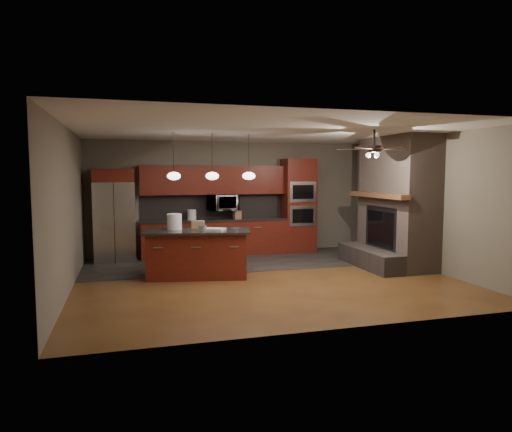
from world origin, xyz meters
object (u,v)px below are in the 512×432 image
object	(u,v)px
paint_tray	(214,229)
cardboard_box	(198,225)
microwave	(223,202)
counter_bucket	(192,215)
refrigerator	(115,215)
paint_can	(202,228)
kitchen_island	(197,253)
counter_box	(237,215)
white_bucket	(174,222)
oven_tower	(299,206)

from	to	relation	value
paint_tray	cardboard_box	xyz separation A→B (m)	(-0.26, 0.36, 0.06)
microwave	counter_bucket	distance (m)	0.82
refrigerator	paint_can	bearing A→B (deg)	-54.01
refrigerator	kitchen_island	xyz separation A→B (m)	(1.57, -2.15, -0.59)
paint_can	cardboard_box	distance (m)	0.40
microwave	counter_bucket	size ratio (longest dim) A/B	3.04
paint_can	counter_box	distance (m)	2.62
white_bucket	paint_tray	bearing A→B (deg)	-23.04
oven_tower	cardboard_box	distance (m)	3.49
oven_tower	paint_tray	distance (m)	3.52
microwave	white_bucket	bearing A→B (deg)	-123.73
paint_can	paint_tray	distance (m)	0.24
counter_bucket	microwave	bearing A→B (deg)	3.73
oven_tower	paint_can	bearing A→B (deg)	-140.59
refrigerator	paint_can	xyz separation A→B (m)	(1.66, -2.28, -0.08)
paint_tray	microwave	bearing A→B (deg)	107.91
oven_tower	counter_bucket	distance (m)	2.75
refrigerator	paint_tray	world-z (taller)	refrigerator
paint_can	microwave	bearing A→B (deg)	69.78
kitchen_island	paint_can	bearing A→B (deg)	-46.25
counter_bucket	counter_box	world-z (taller)	counter_bucket
refrigerator	kitchen_island	distance (m)	2.72
refrigerator	white_bucket	world-z (taller)	refrigerator
refrigerator	paint_tray	xyz separation A→B (m)	(1.89, -2.25, -0.12)
paint_can	refrigerator	bearing A→B (deg)	125.99
white_bucket	paint_can	bearing A→B (deg)	-34.64
oven_tower	paint_tray	size ratio (longest dim) A/B	5.96
refrigerator	counter_bucket	distance (m)	1.78
microwave	counter_box	world-z (taller)	microwave
counter_bucket	counter_box	xyz separation A→B (m)	(1.11, -0.05, -0.02)
white_bucket	counter_bucket	xyz separation A→B (m)	(0.61, 2.02, -0.05)
kitchen_island	paint_tray	xyz separation A→B (m)	(0.32, -0.10, 0.47)
oven_tower	counter_box	world-z (taller)	oven_tower
refrigerator	cardboard_box	world-z (taller)	refrigerator
refrigerator	cardboard_box	size ratio (longest dim) A/B	8.79
white_bucket	cardboard_box	world-z (taller)	white_bucket
kitchen_island	counter_bucket	xyz separation A→B (m)	(0.21, 2.23, 0.56)
oven_tower	counter_bucket	world-z (taller)	oven_tower
cardboard_box	counter_bucket	bearing A→B (deg)	101.32
kitchen_island	white_bucket	bearing A→B (deg)	164.17
oven_tower	microwave	xyz separation A→B (m)	(-1.98, 0.06, 0.11)
white_bucket	counter_box	distance (m)	2.62
refrigerator	cardboard_box	bearing A→B (deg)	-49.11
microwave	kitchen_island	world-z (taller)	microwave
kitchen_island	cardboard_box	size ratio (longest dim) A/B	8.97
oven_tower	kitchen_island	distance (m)	3.76
refrigerator	counter_box	world-z (taller)	refrigerator
microwave	paint_can	size ratio (longest dim) A/B	4.60
microwave	oven_tower	bearing A→B (deg)	-1.66
paint_can	counter_bucket	xyz separation A→B (m)	(0.12, 2.36, 0.05)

